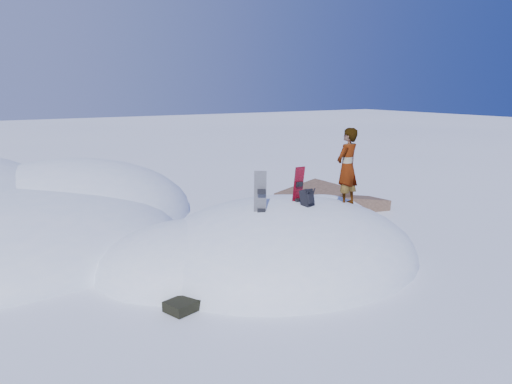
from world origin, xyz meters
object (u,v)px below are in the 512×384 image
snowboard_dark (260,203)px  snowboard_red (298,194)px  backpack (307,198)px  person (347,167)px

snowboard_dark → snowboard_red: bearing=43.6°
snowboard_red → snowboard_dark: same height
snowboard_dark → backpack: size_ratio=3.13×
snowboard_dark → person: person is taller
backpack → snowboard_dark: bearing=151.8°
snowboard_red → person: person is taller
snowboard_red → snowboard_dark: (-1.16, -0.18, -0.04)m
snowboard_red → backpack: 0.39m
snowboard_red → snowboard_dark: 1.18m
snowboard_red → snowboard_dark: bearing=-171.2°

